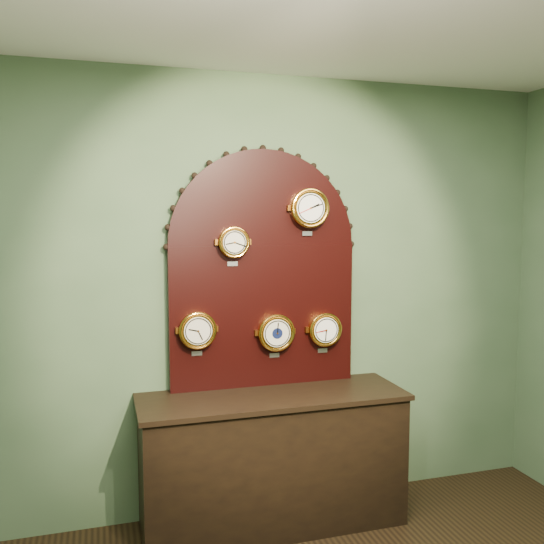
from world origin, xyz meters
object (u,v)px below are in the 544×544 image
object	(u,v)px
barometer	(276,332)
roman_clock	(234,242)
display_board	(263,262)
arabic_clock	(309,208)
shop_counter	(273,462)
hygrometer	(197,330)
tide_clock	(324,329)

from	to	relation	value
barometer	roman_clock	bearing A→B (deg)	179.73
display_board	roman_clock	world-z (taller)	display_board
barometer	arabic_clock	bearing A→B (deg)	-0.04
display_board	roman_clock	bearing A→B (deg)	-162.26
shop_counter	barometer	xyz separation A→B (m)	(0.06, 0.15, 0.78)
roman_clock	hygrometer	distance (m)	0.58
display_board	tide_clock	xyz separation A→B (m)	(0.40, -0.07, -0.44)
arabic_clock	barometer	world-z (taller)	arabic_clock
roman_clock	barometer	bearing A→B (deg)	-0.27
display_board	barometer	size ratio (longest dim) A/B	5.29
shop_counter	barometer	distance (m)	0.80
arabic_clock	shop_counter	bearing A→B (deg)	-151.74
display_board	roman_clock	xyz separation A→B (m)	(-0.21, -0.07, 0.13)
shop_counter	display_board	distance (m)	1.25
roman_clock	tide_clock	size ratio (longest dim) A/B	0.90
display_board	arabic_clock	distance (m)	0.45
hygrometer	barometer	distance (m)	0.50
display_board	arabic_clock	size ratio (longest dim) A/B	5.09
roman_clock	hygrometer	world-z (taller)	roman_clock
display_board	hygrometer	size ratio (longest dim) A/B	5.43
roman_clock	hygrometer	xyz separation A→B (m)	(-0.23, -0.00, -0.53)
roman_clock	tide_clock	xyz separation A→B (m)	(0.60, -0.00, -0.57)
hygrometer	shop_counter	bearing A→B (deg)	-19.44
hygrometer	tide_clock	world-z (taller)	hygrometer
arabic_clock	roman_clock	bearing A→B (deg)	179.83
display_board	hygrometer	distance (m)	0.60
shop_counter	roman_clock	world-z (taller)	roman_clock
shop_counter	display_board	world-z (taller)	display_board
display_board	barometer	distance (m)	0.46
shop_counter	barometer	bearing A→B (deg)	67.00
arabic_clock	tide_clock	world-z (taller)	arabic_clock
hygrometer	tide_clock	xyz separation A→B (m)	(0.83, 0.00, -0.04)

